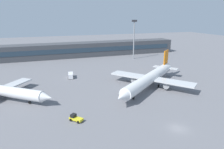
{
  "coord_description": "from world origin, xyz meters",
  "views": [
    {
      "loc": [
        -29.87,
        -36.76,
        26.54
      ],
      "look_at": [
        -2.75,
        40.0,
        3.0
      ],
      "focal_mm": 33.3,
      "sensor_mm": 36.0,
      "label": 1
    }
  ],
  "objects_px": {
    "airplane_mid": "(0,91)",
    "baggage_tug_yellow": "(75,118)",
    "floodlight_tower_west": "(134,37)",
    "airplane_near": "(150,79)",
    "service_van_white": "(71,75)"
  },
  "relations": [
    {
      "from": "airplane_near",
      "to": "airplane_mid",
      "type": "bearing_deg",
      "value": 173.11
    },
    {
      "from": "airplane_near",
      "to": "floodlight_tower_west",
      "type": "relative_size",
      "value": 1.64
    },
    {
      "from": "airplane_near",
      "to": "floodlight_tower_west",
      "type": "distance_m",
      "value": 53.98
    },
    {
      "from": "airplane_near",
      "to": "floodlight_tower_west",
      "type": "height_order",
      "value": "floodlight_tower_west"
    },
    {
      "from": "service_van_white",
      "to": "airplane_near",
      "type": "bearing_deg",
      "value": -40.9
    },
    {
      "from": "airplane_near",
      "to": "service_van_white",
      "type": "bearing_deg",
      "value": 139.1
    },
    {
      "from": "airplane_near",
      "to": "baggage_tug_yellow",
      "type": "distance_m",
      "value": 34.87
    },
    {
      "from": "airplane_near",
      "to": "airplane_mid",
      "type": "distance_m",
      "value": 51.37
    },
    {
      "from": "baggage_tug_yellow",
      "to": "service_van_white",
      "type": "height_order",
      "value": "service_van_white"
    },
    {
      "from": "floodlight_tower_west",
      "to": "baggage_tug_yellow",
      "type": "bearing_deg",
      "value": -125.63
    },
    {
      "from": "airplane_near",
      "to": "baggage_tug_yellow",
      "type": "xyz_separation_m",
      "value": [
        -30.7,
        -16.31,
        -2.74
      ]
    },
    {
      "from": "airplane_mid",
      "to": "service_van_white",
      "type": "height_order",
      "value": "airplane_mid"
    },
    {
      "from": "airplane_mid",
      "to": "floodlight_tower_west",
      "type": "bearing_deg",
      "value": 32.95
    },
    {
      "from": "airplane_mid",
      "to": "baggage_tug_yellow",
      "type": "bearing_deg",
      "value": -47.91
    },
    {
      "from": "airplane_mid",
      "to": "baggage_tug_yellow",
      "type": "distance_m",
      "value": 30.35
    }
  ]
}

